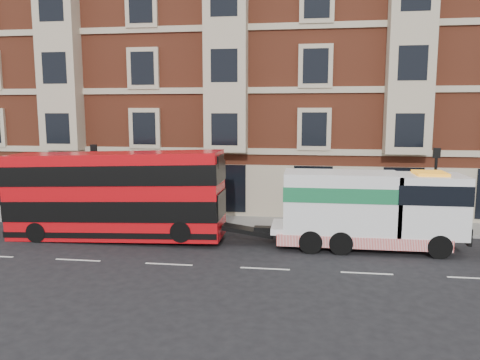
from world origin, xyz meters
The scene contains 8 objects.
ground centered at (0.00, 0.00, 0.00)m, with size 120.00×120.00×0.00m, color black.
sidewalk centered at (0.00, 7.50, 0.07)m, with size 90.00×3.00×0.15m, color slate.
victorian_terrace centered at (0.50, 15.00, 10.07)m, with size 45.00×12.00×20.40m.
lamp_post_west centered at (-6.00, 6.20, 2.68)m, with size 0.35×0.15×4.35m.
lamp_post_east centered at (12.00, 6.20, 2.68)m, with size 0.35×0.15×4.35m.
double_decker_bus centered at (-3.71, 3.45, 2.28)m, with size 10.63×2.44×4.30m.
tow_truck centered at (8.35, 3.45, 1.88)m, with size 8.51×2.52×3.55m.
pedestrian centered at (-5.56, 6.49, 1.09)m, with size 0.69×0.45×1.89m, color #17252E.
Camera 1 is at (5.50, -18.09, 6.24)m, focal length 35.00 mm.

